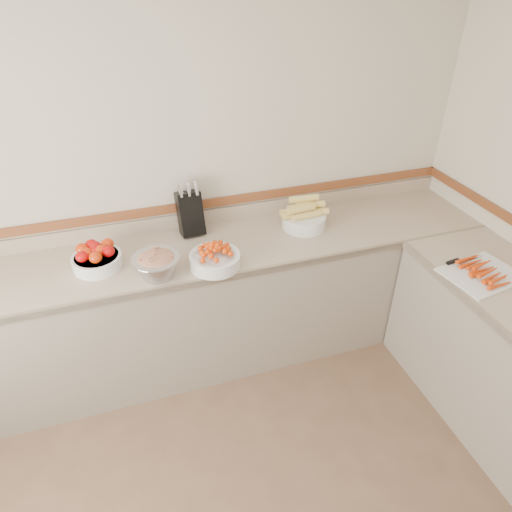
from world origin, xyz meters
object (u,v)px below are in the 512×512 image
object	(u,v)px
corn_bowl	(304,217)
rhubarb_bowl	(157,264)
cherry_tomato_bowl	(215,258)
cutting_board	(482,273)
knife_block	(190,212)
tomato_bowl	(96,257)

from	to	relation	value
corn_bowl	rhubarb_bowl	bearing A→B (deg)	-165.24
cherry_tomato_bowl	cutting_board	xyz separation A→B (m)	(1.44, -0.57, -0.04)
knife_block	corn_bowl	bearing A→B (deg)	-12.41
knife_block	cherry_tomato_bowl	size ratio (longest dim) A/B	1.22
rhubarb_bowl	corn_bowl	bearing A→B (deg)	14.76
knife_block	cutting_board	distance (m)	1.80
rhubarb_bowl	cutting_board	size ratio (longest dim) A/B	0.61
corn_bowl	rhubarb_bowl	size ratio (longest dim) A/B	1.18
knife_block	cutting_board	world-z (taller)	knife_block
rhubarb_bowl	cutting_board	world-z (taller)	rhubarb_bowl
corn_bowl	rhubarb_bowl	distance (m)	1.05
cherry_tomato_bowl	rhubarb_bowl	size ratio (longest dim) A/B	1.09
corn_bowl	knife_block	bearing A→B (deg)	167.59
tomato_bowl	cherry_tomato_bowl	bearing A→B (deg)	-17.71
tomato_bowl	cherry_tomato_bowl	xyz separation A→B (m)	(0.66, -0.21, -0.01)
corn_bowl	cutting_board	xyz separation A→B (m)	(0.76, -0.84, -0.06)
cherry_tomato_bowl	corn_bowl	distance (m)	0.73
knife_block	rhubarb_bowl	xyz separation A→B (m)	(-0.28, -0.43, -0.07)
rhubarb_bowl	knife_block	bearing A→B (deg)	56.68
knife_block	cutting_board	bearing A→B (deg)	-33.88
tomato_bowl	cherry_tomato_bowl	distance (m)	0.69
knife_block	tomato_bowl	bearing A→B (deg)	-160.15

